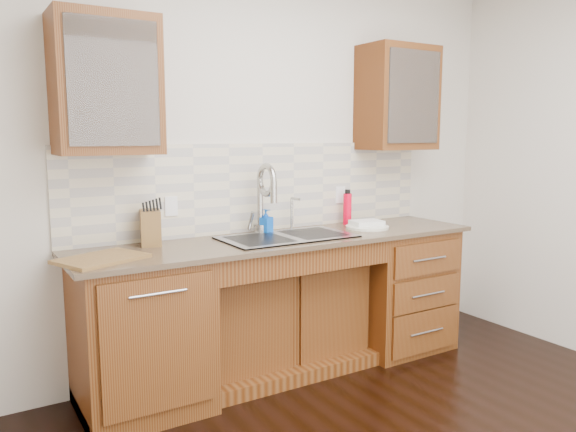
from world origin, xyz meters
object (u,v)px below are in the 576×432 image
knife_block (151,228)px  cutting_board (101,259)px  soap_bottle (266,221)px  water_bottle (347,209)px  plate (367,227)px

knife_block → cutting_board: size_ratio=0.49×
soap_bottle → knife_block: size_ratio=0.78×
soap_bottle → cutting_board: soap_bottle is taller
water_bottle → plate: 0.23m
cutting_board → knife_block: bearing=38.5°
plate → cutting_board: cutting_board is taller
plate → knife_block: size_ratio=1.45×
soap_bottle → plate: soap_bottle is taller
water_bottle → cutting_board: bearing=-170.9°
water_bottle → cutting_board: (-1.82, -0.29, -0.10)m
knife_block → cutting_board: (-0.35, -0.28, -0.09)m
water_bottle → knife_block: size_ratio=1.09×
water_bottle → plate: size_ratio=0.75×
soap_bottle → knife_block: knife_block is taller
knife_block → soap_bottle: bearing=14.5°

